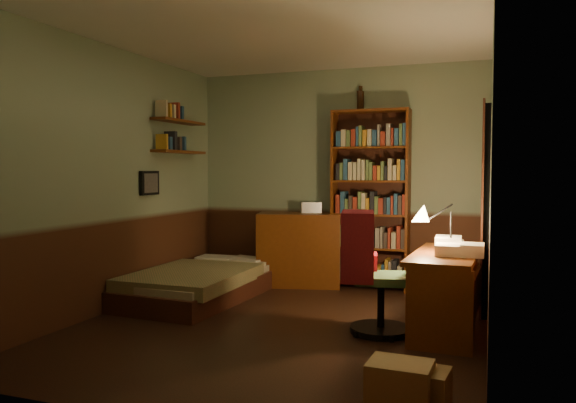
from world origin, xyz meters
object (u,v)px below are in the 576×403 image
(bookshelf, at_px, (370,200))
(desk_lamp, at_px, (451,217))
(bed, at_px, (200,273))
(cardboard_box_b, at_px, (421,387))
(office_chair, at_px, (381,281))
(desk, at_px, (445,292))
(mini_stereo, at_px, (311,207))
(dresser, at_px, (299,249))
(cardboard_box_a, at_px, (400,385))

(bookshelf, height_order, desk_lamp, bookshelf)
(bed, xyz_separation_m, cardboard_box_b, (2.58, -2.03, -0.17))
(bookshelf, distance_m, office_chair, 1.90)
(desk_lamp, height_order, cardboard_box_b, desk_lamp)
(bed, xyz_separation_m, desk, (2.59, -0.39, 0.06))
(bed, bearing_deg, mini_stereo, 55.34)
(desk, bearing_deg, office_chair, -150.88)
(dresser, xyz_separation_m, cardboard_box_b, (1.79, -3.06, -0.33))
(cardboard_box_a, bearing_deg, mini_stereo, 115.71)
(bed, xyz_separation_m, dresser, (0.79, 1.02, 0.16))
(bed, relative_size, bookshelf, 0.91)
(bed, xyz_separation_m, office_chair, (2.08, -0.64, 0.17))
(bookshelf, xyz_separation_m, desk_lamp, (1.00, -1.45, -0.06))
(bed, height_order, desk_lamp, desk_lamp)
(dresser, distance_m, bookshelf, 1.04)
(dresser, relative_size, bookshelf, 0.47)
(bed, distance_m, desk, 2.62)
(cardboard_box_a, bearing_deg, bookshelf, 104.49)
(bed, distance_m, dresser, 1.30)
(desk, height_order, desk_lamp, desk_lamp)
(mini_stereo, height_order, bookshelf, bookshelf)
(office_chair, distance_m, cardboard_box_a, 1.55)
(cardboard_box_a, bearing_deg, cardboard_box_b, 33.31)
(desk_lamp, xyz_separation_m, cardboard_box_a, (-0.16, -1.77, -0.85))
(desk_lamp, bearing_deg, dresser, 165.92)
(mini_stereo, xyz_separation_m, desk, (1.70, -1.54, -0.60))
(bed, height_order, cardboard_box_b, bed)
(dresser, distance_m, desk_lamp, 2.35)
(desk_lamp, xyz_separation_m, cardboard_box_b, (-0.05, -1.69, -0.87))
(desk_lamp, xyz_separation_m, office_chair, (-0.55, -0.30, -0.54))
(office_chair, height_order, cardboard_box_b, office_chair)
(bed, height_order, cardboard_box_a, bed)
(desk_lamp, bearing_deg, bookshelf, 147.00)
(mini_stereo, xyz_separation_m, bookshelf, (0.74, -0.04, 0.10))
(cardboard_box_b, bearing_deg, mini_stereo, 117.88)
(bookshelf, bearing_deg, desk_lamp, -55.93)
(dresser, relative_size, desk_lamp, 1.62)
(mini_stereo, xyz_separation_m, cardboard_box_a, (1.57, -3.26, -0.80))
(dresser, xyz_separation_m, desk_lamp, (1.84, -1.36, 0.55))
(desk_lamp, height_order, cardboard_box_a, desk_lamp)
(mini_stereo, distance_m, office_chair, 2.20)
(mini_stereo, bearing_deg, bed, -151.47)
(bed, xyz_separation_m, mini_stereo, (0.90, 1.15, 0.66))
(dresser, height_order, desk, dresser)
(desk, distance_m, office_chair, 0.58)
(bed, relative_size, cardboard_box_b, 6.03)
(bed, distance_m, cardboard_box_b, 3.29)
(bookshelf, bearing_deg, cardboard_box_b, -73.68)
(bed, xyz_separation_m, cardboard_box_a, (2.46, -2.11, -0.14))
(desk, height_order, cardboard_box_b, desk)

